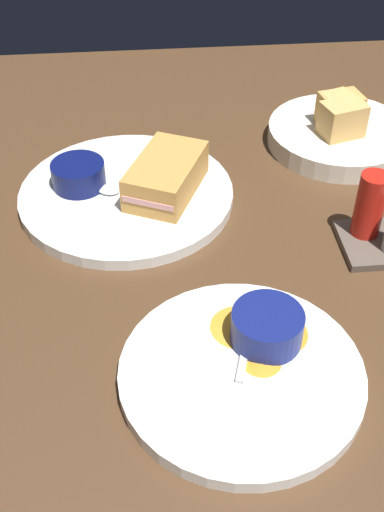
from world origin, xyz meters
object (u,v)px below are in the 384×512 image
object	(u,v)px
ramekin_dark_sauce	(78,174)
bread_basket_rear	(339,131)
plate_chips_companion	(241,374)
spoon_by_dark_ramekin	(117,192)
condiment_caddy	(378,223)
spoon_by_gravy_ramekin	(249,329)
plate_sandwich_main	(127,195)
ramekin_light_gravy	(267,326)
sandwich_half_near	(166,176)

from	to	relation	value
ramekin_dark_sauce	bread_basket_rear	xyz separation A→B (cm)	(-9.44, 38.73, -1.09)
ramekin_dark_sauce	plate_chips_companion	size ratio (longest dim) A/B	0.29
spoon_by_dark_ramekin	condiment_caddy	world-z (taller)	condiment_caddy
ramekin_dark_sauce	condiment_caddy	size ratio (longest dim) A/B	0.76
spoon_by_dark_ramekin	spoon_by_gravy_ramekin	size ratio (longest dim) A/B	0.96
plate_sandwich_main	plate_chips_companion	bearing A→B (deg)	18.99
ramekin_light_gravy	bread_basket_rear	distance (cm)	43.43
sandwich_half_near	bread_basket_rear	xyz separation A→B (cm)	(-11.85, 26.98, -1.63)
bread_basket_rear	plate_sandwich_main	bearing A→B (deg)	-70.95
sandwich_half_near	ramekin_dark_sauce	bearing A→B (deg)	-101.61
ramekin_light_gravy	condiment_caddy	size ratio (longest dim) A/B	0.79
sandwich_half_near	condiment_caddy	size ratio (longest dim) A/B	1.58
plate_sandwich_main	spoon_by_gravy_ramekin	world-z (taller)	spoon_by_gravy_ramekin
ramekin_dark_sauce	bread_basket_rear	bearing A→B (deg)	103.69
spoon_by_gravy_ramekin	condiment_caddy	xyz separation A→B (cm)	(-14.46, 18.29, 1.44)
ramekin_dark_sauce	spoon_by_dark_ramekin	bearing A→B (deg)	62.54
ramekin_light_gravy	condiment_caddy	bearing A→B (deg)	133.18
ramekin_light_gravy	ramekin_dark_sauce	bearing A→B (deg)	-145.78
spoon_by_gravy_ramekin	bread_basket_rear	bearing A→B (deg)	152.31
ramekin_dark_sauce	plate_chips_companion	distance (cm)	37.84
ramekin_dark_sauce	spoon_by_dark_ramekin	xyz separation A→B (cm)	(2.62, 5.04, -1.49)
sandwich_half_near	plate_chips_companion	distance (cm)	31.81
ramekin_dark_sauce	sandwich_half_near	bearing A→B (deg)	78.39
sandwich_half_near	ramekin_light_gravy	world-z (taller)	sandwich_half_near
plate_sandwich_main	ramekin_light_gravy	distance (cm)	31.55
spoon_by_gravy_ramekin	ramekin_light_gravy	bearing A→B (deg)	52.55
plate_sandwich_main	plate_chips_companion	world-z (taller)	same
spoon_by_dark_ramekin	bread_basket_rear	bearing A→B (deg)	109.69
plate_sandwich_main	bread_basket_rear	bearing A→B (deg)	109.05
plate_sandwich_main	plate_chips_companion	distance (cm)	33.65
ramekin_light_gravy	condiment_caddy	distance (cm)	22.90
plate_sandwich_main	spoon_by_dark_ramekin	size ratio (longest dim) A/B	3.07
spoon_by_gravy_ramekin	bread_basket_rear	size ratio (longest dim) A/B	0.46
plate_sandwich_main	sandwich_half_near	world-z (taller)	sandwich_half_near
spoon_by_dark_ramekin	ramekin_light_gravy	world-z (taller)	ramekin_light_gravy
plate_chips_companion	bread_basket_rear	xyz separation A→B (cm)	(-43.03, 21.50, 1.57)
bread_basket_rear	ramekin_light_gravy	bearing A→B (deg)	-25.09
sandwich_half_near	condiment_caddy	distance (cm)	27.90
sandwich_half_near	plate_chips_companion	world-z (taller)	sandwich_half_near
plate_chips_companion	bread_basket_rear	bearing A→B (deg)	153.45
ramekin_dark_sauce	spoon_by_gravy_ramekin	distance (cm)	34.27
plate_chips_companion	condiment_caddy	world-z (taller)	condiment_caddy
sandwich_half_near	spoon_by_dark_ramekin	distance (cm)	7.02
plate_sandwich_main	ramekin_dark_sauce	size ratio (longest dim) A/B	4.01
ramekin_light_gravy	spoon_by_gravy_ramekin	size ratio (longest dim) A/B	0.76
plate_chips_companion	plate_sandwich_main	bearing A→B (deg)	-161.01
ramekin_dark_sauce	condiment_caddy	distance (cm)	39.66
plate_sandwich_main	bread_basket_rear	world-z (taller)	bread_basket_rear
plate_chips_companion	bread_basket_rear	world-z (taller)	bread_basket_rear
sandwich_half_near	spoon_by_dark_ramekin	world-z (taller)	sandwich_half_near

